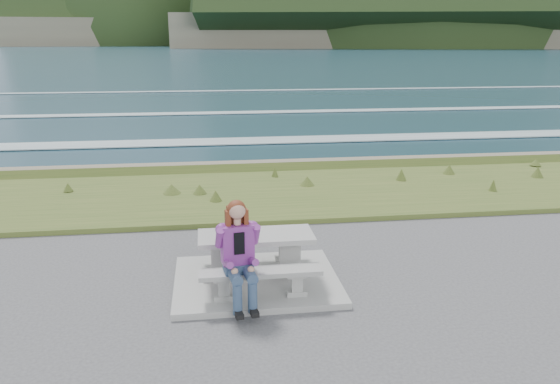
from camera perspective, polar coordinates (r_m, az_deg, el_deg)
The scene contains 9 objects.
concrete_slab at distance 8.88m, azimuth -2.47°, elevation -9.27°, with size 2.60×2.10×0.10m, color gray.
picnic_table at distance 8.63m, azimuth -2.52°, elevation -5.46°, with size 1.80×0.75×0.75m.
bench_landward at distance 8.07m, azimuth -2.04°, elevation -8.79°, with size 1.80×0.35×0.45m.
bench_seaward at distance 9.36m, azimuth -2.91°, elevation -5.24°, with size 1.80×0.35×0.45m.
grass_verge at distance 13.57m, azimuth -4.45°, elevation -0.53°, with size 160.00×4.50×0.22m, color #395620.
shore_drop at distance 16.37m, azimuth -5.06°, elevation 2.31°, with size 160.00×0.80×2.20m, color #68604E.
ocean at distance 33.57m, azimuth -6.47°, elevation 6.22°, with size 1600.00×1600.00×0.09m.
headland_range at distance 449.11m, azimuth 18.15°, elevation 15.88°, with size 729.83×363.95×190.60m.
seated_woman at distance 7.84m, azimuth -4.18°, elevation -7.94°, with size 0.54×0.83×1.52m.
Camera 1 is at (-0.71, -8.01, 3.81)m, focal length 35.00 mm.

